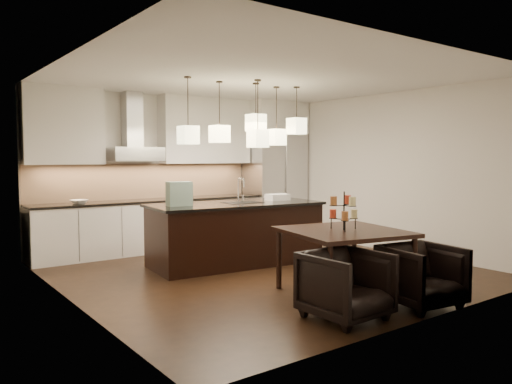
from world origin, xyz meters
TOP-DOWN VIEW (x-y plane):
  - floor at (0.00, 0.00)m, footprint 5.50×5.50m
  - ceiling at (0.00, 0.00)m, footprint 5.50×5.50m
  - wall_back at (0.00, 2.76)m, footprint 5.50×0.02m
  - wall_front at (0.00, -2.76)m, footprint 5.50×0.02m
  - wall_left at (-2.76, 0.00)m, footprint 0.02×5.50m
  - wall_right at (2.76, 0.00)m, footprint 0.02×5.50m
  - refrigerator at (2.10, 2.38)m, footprint 1.20×0.72m
  - fridge_panel at (2.10, 2.38)m, footprint 1.26×0.72m
  - lower_cabinets at (-0.62, 2.43)m, footprint 4.21×0.62m
  - countertop at (-0.62, 2.43)m, footprint 4.21×0.66m
  - backsplash at (-0.62, 2.73)m, footprint 4.21×0.02m
  - upper_cab_left at (-2.10, 2.57)m, footprint 1.25×0.35m
  - upper_cab_right at (0.55, 2.57)m, footprint 1.85×0.35m
  - hood_canopy at (-0.93, 2.48)m, footprint 0.90×0.52m
  - hood_chimney at (-0.93, 2.59)m, footprint 0.30×0.28m
  - fruit_bowl at (-1.93, 2.38)m, footprint 0.33×0.33m
  - island_body at (-0.06, 0.65)m, footprint 2.70×1.31m
  - island_top at (-0.06, 0.65)m, footprint 2.79×1.40m
  - faucet at (0.05, 0.74)m, footprint 0.13×0.26m
  - tote_bag at (-0.99, 0.75)m, footprint 0.37×0.22m
  - food_container at (0.76, 0.63)m, footprint 0.38×0.29m
  - dining_table at (0.01, -1.57)m, footprint 1.56×1.56m
  - candelabra at (0.01, -1.57)m, footprint 0.45×0.45m
  - candle_a at (0.15, -1.60)m, footprint 0.09×0.09m
  - candle_b at (-0.04, -1.43)m, footprint 0.09×0.09m
  - candle_c at (-0.09, -1.68)m, footprint 0.09×0.09m
  - candle_d at (0.14, -1.50)m, footprint 0.09×0.09m
  - candle_e at (-0.12, -1.52)m, footprint 0.09×0.09m
  - candle_f at (0.00, -1.71)m, footprint 0.09×0.09m
  - armchair_left at (-0.66, -2.24)m, footprint 0.78×0.80m
  - armchair_right at (0.34, -2.45)m, footprint 0.85×0.87m
  - pendant_a at (-0.95, 0.54)m, footprint 0.24×0.24m
  - pendant_b at (-0.35, 0.65)m, footprint 0.24×0.24m
  - pendant_c at (0.19, 0.46)m, footprint 0.24×0.24m
  - pendant_d at (0.70, 0.59)m, footprint 0.24×0.24m
  - pendant_e at (0.96, 0.40)m, footprint 0.24×0.24m
  - pendant_f at (0.02, 0.18)m, footprint 0.24×0.24m

SIDE VIEW (x-z plane):
  - floor at x=0.00m, z-range -0.02..0.00m
  - armchair_right at x=0.34m, z-range 0.00..0.70m
  - armchair_left at x=-0.66m, z-range 0.00..0.71m
  - dining_table at x=0.01m, z-range 0.00..0.79m
  - lower_cabinets at x=-0.62m, z-range 0.00..0.88m
  - island_body at x=-0.06m, z-range 0.00..0.92m
  - countertop at x=-0.62m, z-range 0.88..0.92m
  - island_top at x=-0.06m, z-range 0.92..0.96m
  - fruit_bowl at x=-1.93m, z-range 0.92..0.98m
  - candle_a at x=0.15m, z-range 0.93..1.03m
  - candle_b at x=-0.04m, z-range 0.93..1.03m
  - candle_c at x=-0.09m, z-range 0.93..1.03m
  - food_container at x=0.76m, z-range 0.96..1.06m
  - candelabra at x=0.01m, z-range 0.79..1.26m
  - refrigerator at x=2.10m, z-range 0.00..2.15m
  - tote_bag at x=-0.99m, z-range 0.96..1.31m
  - candle_d at x=0.14m, z-range 1.09..1.20m
  - candle_e at x=-0.12m, z-range 1.09..1.20m
  - candle_f at x=0.00m, z-range 1.09..1.20m
  - faucet at x=0.05m, z-range 0.96..1.35m
  - backsplash at x=-0.62m, z-range 0.92..1.55m
  - wall_back at x=0.00m, z-range 0.00..2.80m
  - wall_front at x=0.00m, z-range 0.00..2.80m
  - wall_left at x=-2.76m, z-range 0.00..2.80m
  - wall_right at x=2.76m, z-range 0.00..2.80m
  - hood_canopy at x=-0.93m, z-range 1.60..1.84m
  - pendant_f at x=0.02m, z-range 1.81..2.07m
  - pendant_a at x=-0.95m, z-range 1.85..2.11m
  - pendant_d at x=0.70m, z-range 1.86..2.12m
  - pendant_b at x=-0.35m, z-range 1.88..2.14m
  - pendant_e at x=0.96m, z-range 2.04..2.30m
  - upper_cab_left at x=-2.10m, z-range 1.55..2.80m
  - upper_cab_right at x=0.55m, z-range 1.55..2.80m
  - pendant_c at x=0.19m, z-range 2.07..2.33m
  - hood_chimney at x=-0.93m, z-range 1.84..2.80m
  - fridge_panel at x=2.10m, z-range 2.15..2.80m
  - ceiling at x=0.00m, z-range 2.80..2.82m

